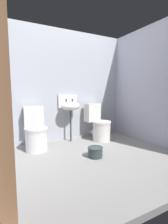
{
  "coord_description": "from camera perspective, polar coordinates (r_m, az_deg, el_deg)",
  "views": [
    {
      "loc": [
        -1.31,
        -2.23,
        1.05
      ],
      "look_at": [
        0.0,
        0.28,
        0.7
      ],
      "focal_mm": 26.36,
      "sensor_mm": 36.0,
      "label": 1
    }
  ],
  "objects": [
    {
      "name": "toilet_right",
      "position": [
        3.64,
        5.14,
        -4.55
      ],
      "size": [
        0.49,
        0.65,
        0.78
      ],
      "rotation": [
        0.0,
        0.0,
        3.34
      ],
      "color": "silver",
      "rests_on": "ground"
    },
    {
      "name": "wall_right",
      "position": [
        3.58,
        22.16,
        8.44
      ],
      "size": [
        0.1,
        2.44,
        2.34
      ],
      "primitive_type": "cube",
      "color": "#A9ABBF",
      "rests_on": "ground"
    },
    {
      "name": "sink",
      "position": [
        3.46,
        -4.86,
        2.12
      ],
      "size": [
        0.42,
        0.35,
        0.99
      ],
      "color": "#333D40",
      "rests_on": "ground"
    },
    {
      "name": "wall_back",
      "position": [
        3.64,
        -6.54,
        8.87
      ],
      "size": [
        3.13,
        0.1,
        2.34
      ],
      "primitive_type": "cube",
      "color": "#AAB0BA",
      "rests_on": "ground"
    },
    {
      "name": "wooden_door_post",
      "position": [
        1.27,
        -27.01,
        11.8
      ],
      "size": [
        0.12,
        0.12,
        2.34
      ],
      "primitive_type": "cube",
      "color": "#8E6141",
      "rests_on": "ground"
    },
    {
      "name": "bucket",
      "position": [
        2.73,
        3.91,
        -13.61
      ],
      "size": [
        0.25,
        0.25,
        0.16
      ],
      "color": "#333D40",
      "rests_on": "ground"
    },
    {
      "name": "ground_plane",
      "position": [
        2.8,
        2.74,
        -15.83
      ],
      "size": [
        3.13,
        2.64,
        0.08
      ],
      "primitive_type": "cube",
      "color": "gray"
    },
    {
      "name": "toilet_left",
      "position": [
        3.14,
        -16.43,
        -6.67
      ],
      "size": [
        0.42,
        0.61,
        0.78
      ],
      "rotation": [
        0.0,
        0.0,
        3.08
      ],
      "color": "silver",
      "rests_on": "ground"
    }
  ]
}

